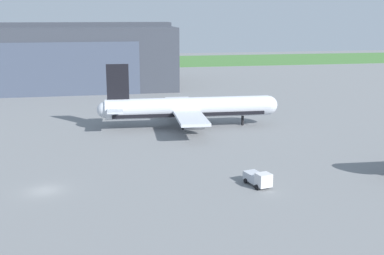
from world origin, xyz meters
TOP-DOWN VIEW (x-y plane):
  - ground_plane at (0.00, 0.00)m, footprint 440.00×440.00m
  - grass_field_strip at (0.00, 173.41)m, footprint 440.00×56.00m
  - maintenance_hangar at (-17.93, 98.26)m, footprint 97.87×41.69m
  - airliner_far_left at (25.72, 33.04)m, footprint 37.51×29.30m
  - baggage_tug at (28.73, -3.43)m, footprint 3.17×4.96m

SIDE VIEW (x-z plane):
  - ground_plane at x=0.00m, z-range 0.00..0.00m
  - grass_field_strip at x=0.00m, z-range 0.00..0.08m
  - baggage_tug at x=28.73m, z-range -0.02..2.11m
  - airliner_far_left at x=25.72m, z-range -2.65..10.65m
  - maintenance_hangar at x=-17.93m, z-range -0.46..19.70m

